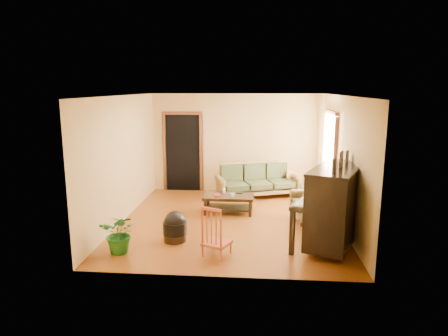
# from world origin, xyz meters

# --- Properties ---
(floor) EXTENTS (5.00, 5.00, 0.00)m
(floor) POSITION_xyz_m (0.00, 0.00, 0.00)
(floor) COLOR #652F0D
(floor) RESTS_ON ground
(doorway) EXTENTS (1.08, 0.16, 2.05)m
(doorway) POSITION_xyz_m (-1.45, 2.48, 1.02)
(doorway) COLOR black
(doorway) RESTS_ON floor
(window) EXTENTS (0.12, 1.36, 1.46)m
(window) POSITION_xyz_m (2.21, 1.30, 1.50)
(window) COLOR white
(window) RESTS_ON right_wall
(sofa) EXTENTS (2.20, 1.47, 0.87)m
(sofa) POSITION_xyz_m (0.57, 1.97, 0.44)
(sofa) COLOR olive
(sofa) RESTS_ON floor
(coffee_table) EXTENTS (1.12, 0.62, 0.40)m
(coffee_table) POSITION_xyz_m (-0.08, 0.58, 0.20)
(coffee_table) COLOR black
(coffee_table) RESTS_ON floor
(armchair) EXTENTS (0.98, 1.01, 0.88)m
(armchair) POSITION_xyz_m (1.67, 0.16, 0.44)
(armchair) COLOR olive
(armchair) RESTS_ON floor
(piano) EXTENTS (1.52, 1.86, 1.43)m
(piano) POSITION_xyz_m (1.90, -1.18, 0.71)
(piano) COLOR black
(piano) RESTS_ON floor
(footstool) EXTENTS (0.45, 0.45, 0.42)m
(footstool) POSITION_xyz_m (-0.94, -1.16, 0.21)
(footstool) COLOR black
(footstool) RESTS_ON floor
(red_chair) EXTENTS (0.55, 0.57, 0.86)m
(red_chair) POSITION_xyz_m (-0.11, -1.72, 0.43)
(red_chair) COLOR #9C371C
(red_chair) RESTS_ON floor
(leaning_frame) EXTENTS (0.49, 0.28, 0.64)m
(leaning_frame) POSITION_xyz_m (1.56, 2.36, 0.32)
(leaning_frame) COLOR #BE853F
(leaning_frame) RESTS_ON floor
(ceramic_crock) EXTENTS (0.21, 0.21, 0.25)m
(ceramic_crock) POSITION_xyz_m (1.77, 2.22, 0.13)
(ceramic_crock) COLOR #354EA0
(ceramic_crock) RESTS_ON floor
(potted_plant) EXTENTS (0.64, 0.56, 0.70)m
(potted_plant) POSITION_xyz_m (-1.75, -1.76, 0.35)
(potted_plant) COLOR #1A5B1A
(potted_plant) RESTS_ON floor
(book) EXTENTS (0.21, 0.24, 0.02)m
(book) POSITION_xyz_m (-0.41, 0.52, 0.41)
(book) COLOR maroon
(book) RESTS_ON coffee_table
(candle) EXTENTS (0.08, 0.08, 0.11)m
(candle) POSITION_xyz_m (-0.20, 0.74, 0.46)
(candle) COLOR white
(candle) RESTS_ON coffee_table
(glass_jar) EXTENTS (0.11, 0.11, 0.07)m
(glass_jar) POSITION_xyz_m (-0.00, 0.53, 0.44)
(glass_jar) COLOR silver
(glass_jar) RESTS_ON coffee_table
(remote) EXTENTS (0.15, 0.06, 0.01)m
(remote) POSITION_xyz_m (0.16, 0.74, 0.41)
(remote) COLOR black
(remote) RESTS_ON coffee_table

